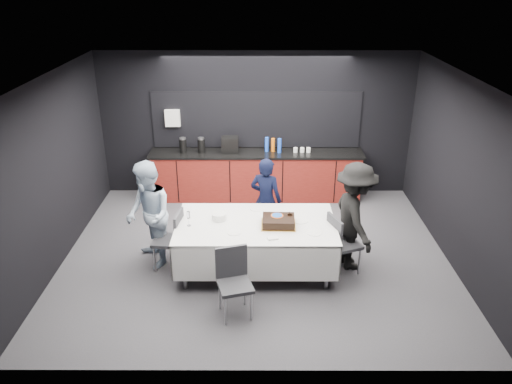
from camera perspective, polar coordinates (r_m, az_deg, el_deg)
ground at (r=8.00m, az=-0.00°, el=-7.17°), size 6.00×6.00×0.00m
room_shell at (r=7.21m, az=-0.00°, el=5.54°), size 6.04×5.04×2.82m
kitchenette at (r=9.74m, az=-0.06°, el=2.40°), size 4.10×0.64×2.05m
party_table at (r=7.33m, az=-0.01°, el=-4.52°), size 2.32×1.32×0.78m
cake_assembly at (r=7.19m, az=2.60°, el=-3.36°), size 0.51×0.42×0.16m
plate_stack at (r=7.37m, az=-4.22°, el=-2.79°), size 0.21×0.21×0.10m
loose_plate_near at (r=7.02m, az=-2.51°, el=-4.65°), size 0.20×0.20×0.01m
loose_plate_right_a at (r=7.36m, az=5.13°, el=-3.27°), size 0.22×0.22×0.01m
loose_plate_right_b at (r=7.05m, az=6.68°, el=-4.64°), size 0.21×0.21×0.01m
loose_plate_far at (r=7.69m, az=0.13°, el=-1.88°), size 0.22×0.22×0.01m
fork_pile at (r=6.86m, az=1.93°, el=-5.28°), size 0.17×0.13×0.02m
champagne_flute at (r=7.19m, az=-7.73°, el=-2.71°), size 0.06×0.06×0.22m
chair_left at (r=7.53m, az=-9.50°, el=-4.99°), size 0.47×0.47×0.92m
chair_right at (r=7.43m, az=9.60°, el=-5.45°), size 0.54×0.54×0.92m
chair_near at (r=6.53m, az=-2.59°, el=-9.66°), size 0.52×0.52×0.92m
person_center at (r=8.10m, az=1.14°, el=-0.93°), size 0.62×0.51×1.45m
person_left at (r=7.57m, az=-12.17°, el=-2.60°), size 0.92×1.00×1.65m
person_right at (r=7.48m, az=11.19°, el=-2.78°), size 0.80×1.17×1.66m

